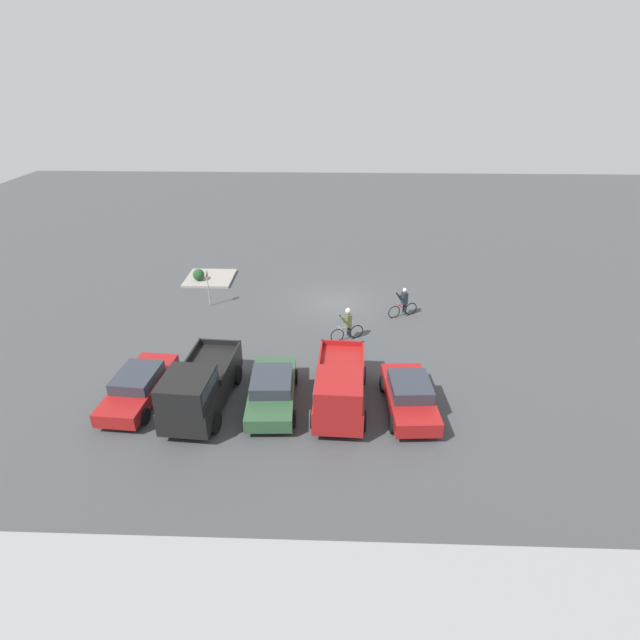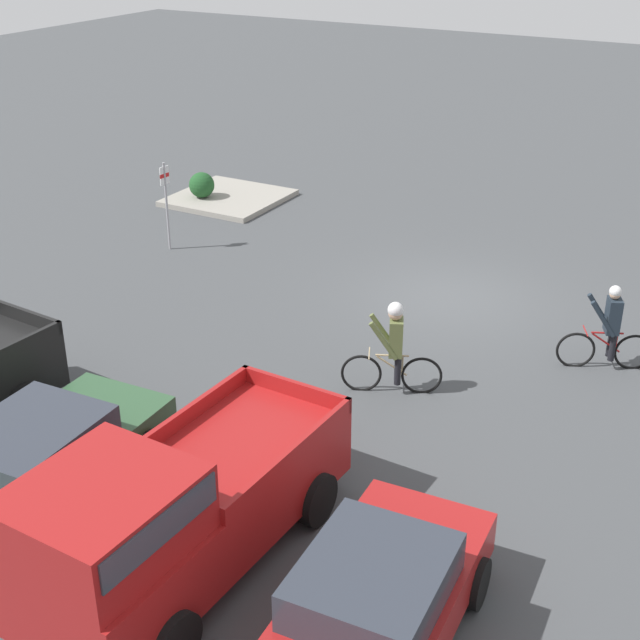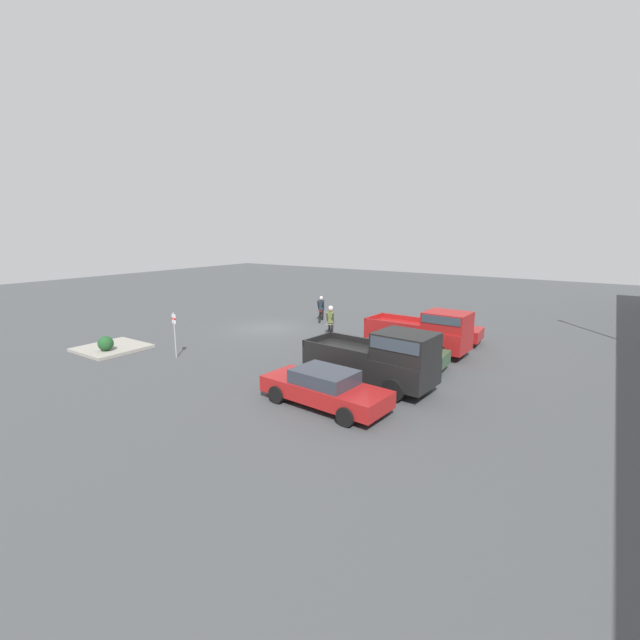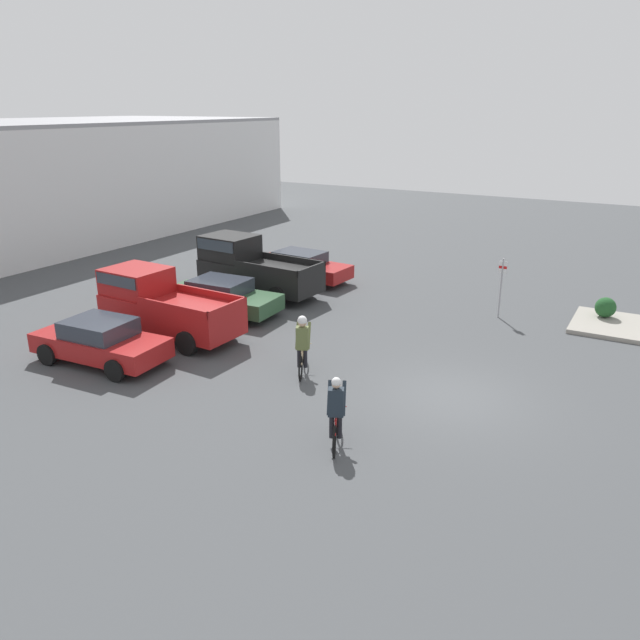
% 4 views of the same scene
% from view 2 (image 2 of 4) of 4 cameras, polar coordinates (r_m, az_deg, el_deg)
% --- Properties ---
extents(ground_plane, '(80.00, 80.00, 0.00)m').
position_cam_2_polar(ground_plane, '(20.18, 8.29, 1.42)').
color(ground_plane, '#424447').
extents(sedan_0, '(2.13, 4.36, 1.40)m').
position_cam_2_polar(sedan_0, '(10.87, 3.36, -18.01)').
color(sedan_0, maroon).
rests_on(sedan_0, ground_plane).
extents(pickup_truck_0, '(2.30, 5.17, 2.22)m').
position_cam_2_polar(pickup_truck_0, '(11.69, -9.66, -11.99)').
color(pickup_truck_0, maroon).
rests_on(pickup_truck_0, ground_plane).
extents(sedan_1, '(2.17, 4.65, 1.36)m').
position_cam_2_polar(sedan_1, '(13.79, -17.83, -8.77)').
color(sedan_1, '#2D5133').
rests_on(sedan_1, ground_plane).
extents(cyclist_0, '(1.69, 0.80, 1.81)m').
position_cam_2_polar(cyclist_0, '(15.89, 4.74, -1.68)').
color(cyclist_0, black).
rests_on(cyclist_0, ground_plane).
extents(cyclist_1, '(1.68, 0.80, 1.73)m').
position_cam_2_polar(cyclist_1, '(17.55, 18.03, -0.49)').
color(cyclist_1, black).
rests_on(cyclist_1, ground_plane).
extents(fire_lane_sign, '(0.06, 0.30, 2.25)m').
position_cam_2_polar(fire_lane_sign, '(22.63, -9.82, 7.73)').
color(fire_lane_sign, '#9E9EA3').
rests_on(fire_lane_sign, ground_plane).
extents(curb_island, '(3.04, 3.01, 0.15)m').
position_cam_2_polar(curb_island, '(26.61, -5.86, 7.78)').
color(curb_island, gray).
rests_on(curb_island, ground_plane).
extents(shrub, '(0.74, 0.74, 0.74)m').
position_cam_2_polar(shrub, '(26.41, -7.58, 8.56)').
color(shrub, '#1E4C23').
rests_on(shrub, curb_island).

